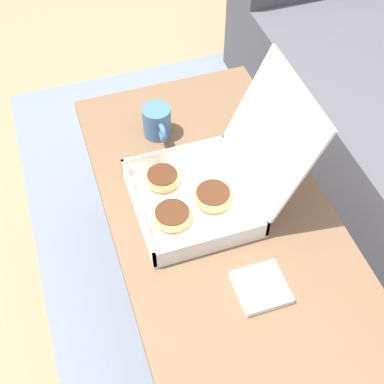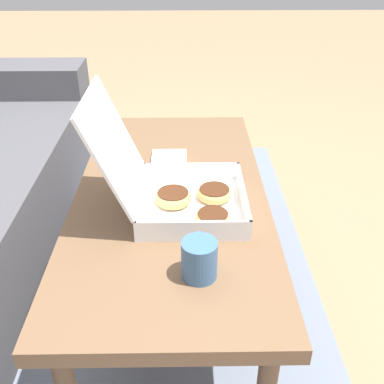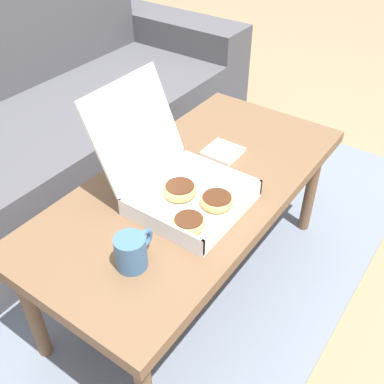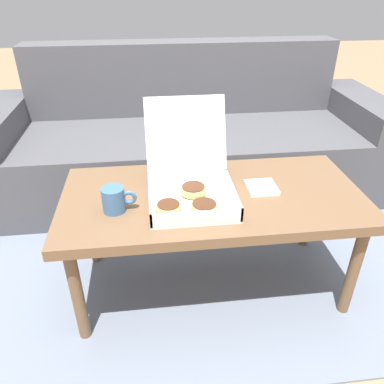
{
  "view_description": "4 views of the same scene",
  "coord_description": "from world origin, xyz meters",
  "views": [
    {
      "loc": [
        0.71,
        -0.43,
        1.55
      ],
      "look_at": [
        -0.09,
        -0.17,
        0.52
      ],
      "focal_mm": 50.0,
      "sensor_mm": 36.0,
      "label": 1
    },
    {
      "loc": [
        -1.13,
        -0.15,
        1.15
      ],
      "look_at": [
        -0.09,
        -0.17,
        0.52
      ],
      "focal_mm": 42.0,
      "sensor_mm": 36.0,
      "label": 2
    },
    {
      "loc": [
        -0.91,
        -0.75,
        1.32
      ],
      "look_at": [
        -0.09,
        -0.17,
        0.52
      ],
      "focal_mm": 42.0,
      "sensor_mm": 36.0,
      "label": 3
    },
    {
      "loc": [
        -0.22,
        -1.31,
        1.21
      ],
      "look_at": [
        -0.09,
        -0.17,
        0.52
      ],
      "focal_mm": 35.0,
      "sensor_mm": 36.0,
      "label": 4
    }
  ],
  "objects": [
    {
      "name": "coffee_table",
      "position": [
        0.0,
        -0.11,
        0.42
      ],
      "size": [
        1.15,
        0.55,
        0.47
      ],
      "color": "brown",
      "rests_on": "ground_plane"
    },
    {
      "name": "area_rug",
      "position": [
        0.0,
        0.3,
        0.01
      ],
      "size": [
        2.5,
        1.85,
        0.01
      ],
      "primitive_type": "cube",
      "color": "slate",
      "rests_on": "ground_plane"
    },
    {
      "name": "coffee_mug",
      "position": [
        -0.36,
        -0.18,
        0.52
      ],
      "size": [
        0.12,
        0.08,
        0.09
      ],
      "color": "#3D6693",
      "rests_on": "coffee_table"
    },
    {
      "name": "ground_plane",
      "position": [
        0.0,
        0.0,
        0.0
      ],
      "size": [
        12.0,
        12.0,
        0.0
      ],
      "primitive_type": "plane",
      "color": "#937756"
    },
    {
      "name": "napkin_stack",
      "position": [
        0.19,
        -0.1,
        0.48
      ],
      "size": [
        0.11,
        0.11,
        0.02
      ],
      "color": "white",
      "rests_on": "coffee_table"
    },
    {
      "name": "pastry_box",
      "position": [
        -0.09,
        -0.13,
        0.53
      ],
      "size": [
        0.31,
        0.4,
        0.33
      ],
      "color": "white",
      "rests_on": "coffee_table"
    }
  ]
}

